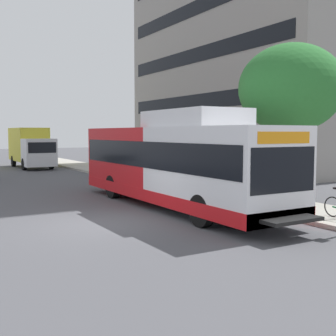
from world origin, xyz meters
TOP-DOWN VIEW (x-y plane):
  - ground_plane at (0.00, 8.00)m, footprint 120.00×120.00m
  - sidewalk_curb at (7.00, 6.00)m, footprint 3.00×56.00m
  - transit_bus at (3.58, 1.56)m, footprint 2.58×12.25m
  - street_tree_near_stop at (7.72, -0.36)m, footprint 4.03×4.03m
  - box_truck_background at (3.20, 23.48)m, footprint 2.32×7.01m

SIDE VIEW (x-z plane):
  - ground_plane at x=0.00m, z-range 0.00..0.00m
  - sidewalk_curb at x=7.00m, z-range 0.00..0.14m
  - transit_bus at x=3.58m, z-range -0.12..3.53m
  - box_truck_background at x=3.20m, z-range 0.12..3.37m
  - street_tree_near_stop at x=7.72m, z-range 1.49..7.64m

